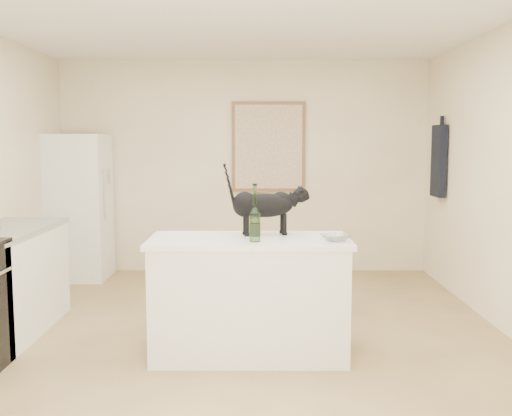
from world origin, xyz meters
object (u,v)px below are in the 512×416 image
at_px(fridge, 78,207).
at_px(glass_bowl, 336,238).
at_px(black_cat, 264,208).
at_px(wine_bottle, 255,216).

relative_size(fridge, glass_bowl, 8.01).
height_order(fridge, black_cat, fridge).
height_order(fridge, glass_bowl, fridge).
distance_m(fridge, glass_bowl, 3.80).
bearing_deg(glass_bowl, black_cat, 150.30).
xyz_separation_m(wine_bottle, glass_bowl, (0.58, 0.01, -0.16)).
bearing_deg(black_cat, fridge, 121.01).
bearing_deg(black_cat, glass_bowl, -40.58).
distance_m(fridge, wine_bottle, 3.43).
bearing_deg(fridge, wine_bottle, -52.36).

